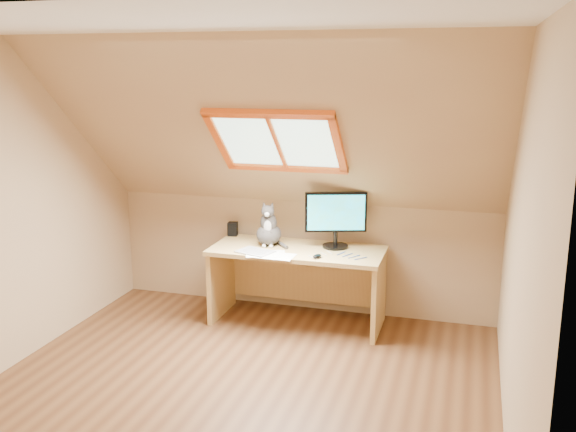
% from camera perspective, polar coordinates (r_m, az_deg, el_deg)
% --- Properties ---
extents(ground, '(3.50, 3.50, 0.00)m').
position_cam_1_polar(ground, '(4.53, -4.93, -15.72)').
color(ground, brown).
rests_on(ground, ground).
extents(room_shell, '(3.52, 3.52, 2.41)m').
position_cam_1_polar(room_shell, '(3.96, -5.83, 2.10)').
color(room_shell, tan).
rests_on(room_shell, ground).
extents(desk, '(1.47, 0.64, 0.67)m').
position_cam_1_polar(desk, '(5.59, 1.02, -4.82)').
color(desk, tan).
rests_on(desk, ground).
extents(monitor, '(0.51, 0.22, 0.48)m').
position_cam_1_polar(monitor, '(5.44, 4.28, 0.00)').
color(monitor, black).
rests_on(monitor, desk).
extents(cat, '(0.26, 0.29, 0.39)m').
position_cam_1_polar(cat, '(5.55, -1.73, -1.19)').
color(cat, '#46413E').
rests_on(cat, desk).
extents(desk_speaker, '(0.10, 0.10, 0.12)m').
position_cam_1_polar(desk_speaker, '(5.89, -4.93, -1.15)').
color(desk_speaker, black).
rests_on(desk_speaker, desk).
extents(graphics_tablet, '(0.34, 0.29, 0.01)m').
position_cam_1_polar(graphics_tablet, '(5.36, -2.95, -3.20)').
color(graphics_tablet, '#B2B2B7').
rests_on(graphics_tablet, desk).
extents(mouse, '(0.08, 0.11, 0.03)m').
position_cam_1_polar(mouse, '(5.20, 2.60, -3.59)').
color(mouse, black).
rests_on(mouse, desk).
extents(papers, '(0.35, 0.30, 0.01)m').
position_cam_1_polar(papers, '(5.29, -1.97, -3.46)').
color(papers, white).
rests_on(papers, desk).
extents(cables, '(0.51, 0.26, 0.01)m').
position_cam_1_polar(cables, '(5.27, 4.55, -3.52)').
color(cables, silver).
rests_on(cables, desk).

